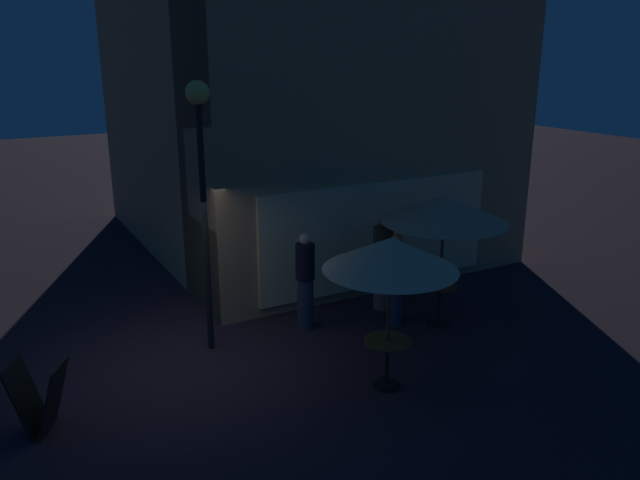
{
  "coord_description": "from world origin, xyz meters",
  "views": [
    {
      "loc": [
        -2.46,
        -8.91,
        4.77
      ],
      "look_at": [
        1.97,
        -0.91,
        2.01
      ],
      "focal_mm": 35.63,
      "sensor_mm": 36.0,
      "label": 1
    }
  ],
  "objects_px": {
    "patron_standing_2": "(396,278)",
    "patio_umbrella_0": "(391,254)",
    "street_lamp_near_corner": "(201,159)",
    "menu_sandwich_board": "(40,398)",
    "patron_standing_0": "(305,281)",
    "patio_umbrella_1": "(444,210)",
    "patron_standing_1": "(383,263)",
    "cafe_table_1": "(439,298)",
    "cafe_table_0": "(387,354)"
  },
  "relations": [
    {
      "from": "cafe_table_1",
      "to": "patron_standing_2",
      "type": "xyz_separation_m",
      "value": [
        -0.67,
        0.4,
        0.36
      ]
    },
    {
      "from": "patron_standing_1",
      "to": "patron_standing_2",
      "type": "height_order",
      "value": "patron_standing_1"
    },
    {
      "from": "patron_standing_1",
      "to": "cafe_table_1",
      "type": "bearing_deg",
      "value": 178.76
    },
    {
      "from": "patio_umbrella_1",
      "to": "patron_standing_0",
      "type": "distance_m",
      "value": 2.7
    },
    {
      "from": "street_lamp_near_corner",
      "to": "patio_umbrella_1",
      "type": "distance_m",
      "value": 4.19
    },
    {
      "from": "street_lamp_near_corner",
      "to": "cafe_table_0",
      "type": "bearing_deg",
      "value": -53.35
    },
    {
      "from": "menu_sandwich_board",
      "to": "patron_standing_0",
      "type": "height_order",
      "value": "patron_standing_0"
    },
    {
      "from": "patio_umbrella_1",
      "to": "patron_standing_1",
      "type": "distance_m",
      "value": 1.72
    },
    {
      "from": "cafe_table_1",
      "to": "patron_standing_1",
      "type": "bearing_deg",
      "value": 113.78
    },
    {
      "from": "patio_umbrella_1",
      "to": "patron_standing_0",
      "type": "bearing_deg",
      "value": 155.34
    },
    {
      "from": "cafe_table_1",
      "to": "patron_standing_1",
      "type": "height_order",
      "value": "patron_standing_1"
    },
    {
      "from": "menu_sandwich_board",
      "to": "patron_standing_2",
      "type": "bearing_deg",
      "value": 34.11
    },
    {
      "from": "cafe_table_1",
      "to": "patio_umbrella_0",
      "type": "bearing_deg",
      "value": -146.36
    },
    {
      "from": "patio_umbrella_0",
      "to": "menu_sandwich_board",
      "type": "bearing_deg",
      "value": 165.06
    },
    {
      "from": "patron_standing_1",
      "to": "patron_standing_0",
      "type": "bearing_deg",
      "value": 68.31
    },
    {
      "from": "patron_standing_0",
      "to": "patron_standing_1",
      "type": "bearing_deg",
      "value": 57.05
    },
    {
      "from": "patron_standing_0",
      "to": "patio_umbrella_1",
      "type": "bearing_deg",
      "value": 29.06
    },
    {
      "from": "cafe_table_0",
      "to": "patron_standing_1",
      "type": "height_order",
      "value": "patron_standing_1"
    },
    {
      "from": "cafe_table_1",
      "to": "patron_standing_1",
      "type": "relative_size",
      "value": 0.42
    },
    {
      "from": "street_lamp_near_corner",
      "to": "menu_sandwich_board",
      "type": "bearing_deg",
      "value": -155.53
    },
    {
      "from": "patron_standing_0",
      "to": "patron_standing_2",
      "type": "bearing_deg",
      "value": 32.03
    },
    {
      "from": "street_lamp_near_corner",
      "to": "patio_umbrella_0",
      "type": "bearing_deg",
      "value": -53.35
    },
    {
      "from": "street_lamp_near_corner",
      "to": "patron_standing_0",
      "type": "distance_m",
      "value": 2.87
    },
    {
      "from": "cafe_table_1",
      "to": "cafe_table_0",
      "type": "bearing_deg",
      "value": -146.36
    },
    {
      "from": "patron_standing_0",
      "to": "patron_standing_2",
      "type": "distance_m",
      "value": 1.62
    },
    {
      "from": "patio_umbrella_1",
      "to": "patron_standing_2",
      "type": "distance_m",
      "value": 1.49
    },
    {
      "from": "street_lamp_near_corner",
      "to": "cafe_table_0",
      "type": "height_order",
      "value": "street_lamp_near_corner"
    },
    {
      "from": "street_lamp_near_corner",
      "to": "menu_sandwich_board",
      "type": "relative_size",
      "value": 4.54
    },
    {
      "from": "menu_sandwich_board",
      "to": "patio_umbrella_1",
      "type": "relative_size",
      "value": 0.4
    },
    {
      "from": "patio_umbrella_0",
      "to": "patio_umbrella_1",
      "type": "relative_size",
      "value": 0.97
    },
    {
      "from": "patio_umbrella_1",
      "to": "patron_standing_0",
      "type": "xyz_separation_m",
      "value": [
        -2.18,
        1.0,
        -1.24
      ]
    },
    {
      "from": "patio_umbrella_0",
      "to": "patron_standing_1",
      "type": "relative_size",
      "value": 1.28
    },
    {
      "from": "patio_umbrella_1",
      "to": "patron_standing_2",
      "type": "bearing_deg",
      "value": 149.19
    },
    {
      "from": "patio_umbrella_1",
      "to": "patron_standing_1",
      "type": "height_order",
      "value": "patio_umbrella_1"
    },
    {
      "from": "street_lamp_near_corner",
      "to": "patio_umbrella_1",
      "type": "height_order",
      "value": "street_lamp_near_corner"
    },
    {
      "from": "menu_sandwich_board",
      "to": "patio_umbrella_0",
      "type": "bearing_deg",
      "value": 13.62
    },
    {
      "from": "patron_standing_1",
      "to": "street_lamp_near_corner",
      "type": "bearing_deg",
      "value": 65.62
    },
    {
      "from": "patio_umbrella_0",
      "to": "street_lamp_near_corner",
      "type": "bearing_deg",
      "value": 126.65
    },
    {
      "from": "patron_standing_2",
      "to": "patio_umbrella_0",
      "type": "bearing_deg",
      "value": -117.78
    },
    {
      "from": "patron_standing_0",
      "to": "patio_umbrella_0",
      "type": "bearing_deg",
      "value": -34.24
    },
    {
      "from": "street_lamp_near_corner",
      "to": "patron_standing_1",
      "type": "xyz_separation_m",
      "value": [
        3.43,
        0.04,
        -2.26
      ]
    },
    {
      "from": "street_lamp_near_corner",
      "to": "menu_sandwich_board",
      "type": "distance_m",
      "value": 4.01
    },
    {
      "from": "patio_umbrella_0",
      "to": "patron_standing_2",
      "type": "bearing_deg",
      "value": 51.62
    },
    {
      "from": "menu_sandwich_board",
      "to": "patio_umbrella_1",
      "type": "bearing_deg",
      "value": 30.11
    },
    {
      "from": "cafe_table_0",
      "to": "cafe_table_1",
      "type": "relative_size",
      "value": 0.98
    },
    {
      "from": "patron_standing_0",
      "to": "patron_standing_2",
      "type": "xyz_separation_m",
      "value": [
        1.51,
        -0.6,
        -0.02
      ]
    },
    {
      "from": "menu_sandwich_board",
      "to": "cafe_table_1",
      "type": "distance_m",
      "value": 6.64
    },
    {
      "from": "street_lamp_near_corner",
      "to": "patio_umbrella_1",
      "type": "xyz_separation_m",
      "value": [
        3.92,
        -1.06,
        -1.04
      ]
    },
    {
      "from": "patron_standing_0",
      "to": "patron_standing_1",
      "type": "xyz_separation_m",
      "value": [
        1.69,
        0.1,
        0.01
      ]
    },
    {
      "from": "street_lamp_near_corner",
      "to": "menu_sandwich_board",
      "type": "xyz_separation_m",
      "value": [
        -2.72,
        -1.24,
        -2.67
      ]
    }
  ]
}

